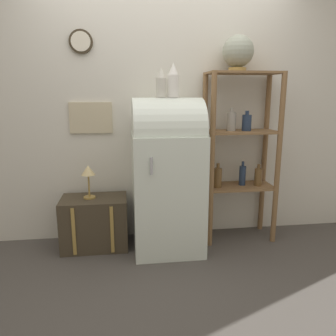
# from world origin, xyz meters

# --- Properties ---
(ground_plane) EXTENTS (12.00, 12.00, 0.00)m
(ground_plane) POSITION_xyz_m (0.00, 0.00, 0.00)
(ground_plane) COLOR #4C4742
(wall_back) EXTENTS (7.00, 0.09, 2.70)m
(wall_back) POSITION_xyz_m (-0.00, 0.57, 1.35)
(wall_back) COLOR silver
(wall_back) RESTS_ON ground_plane
(refrigerator) EXTENTS (0.63, 0.68, 1.40)m
(refrigerator) POSITION_xyz_m (-0.00, 0.23, 0.73)
(refrigerator) COLOR silver
(refrigerator) RESTS_ON ground_plane
(suitcase_trunk) EXTENTS (0.61, 0.40, 0.48)m
(suitcase_trunk) POSITION_xyz_m (-0.68, 0.32, 0.24)
(suitcase_trunk) COLOR #423828
(suitcase_trunk) RESTS_ON ground_plane
(shelf_unit) EXTENTS (0.70, 0.36, 1.63)m
(shelf_unit) POSITION_xyz_m (0.73, 0.35, 0.93)
(shelf_unit) COLOR olive
(shelf_unit) RESTS_ON ground_plane
(globe) EXTENTS (0.29, 0.29, 0.33)m
(globe) POSITION_xyz_m (0.68, 0.39, 1.81)
(globe) COLOR #AD8942
(globe) RESTS_ON shelf_unit
(vase_left) EXTENTS (0.09, 0.09, 0.25)m
(vase_left) POSITION_xyz_m (-0.05, 0.24, 1.52)
(vase_left) COLOR beige
(vase_left) RESTS_ON refrigerator
(vase_center) EXTENTS (0.10, 0.10, 0.30)m
(vase_center) POSITION_xyz_m (0.05, 0.23, 1.54)
(vase_center) COLOR white
(vase_center) RESTS_ON refrigerator
(desk_lamp) EXTENTS (0.13, 0.13, 0.31)m
(desk_lamp) POSITION_xyz_m (-0.72, 0.32, 0.72)
(desk_lamp) COLOR #AD8942
(desk_lamp) RESTS_ON suitcase_trunk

